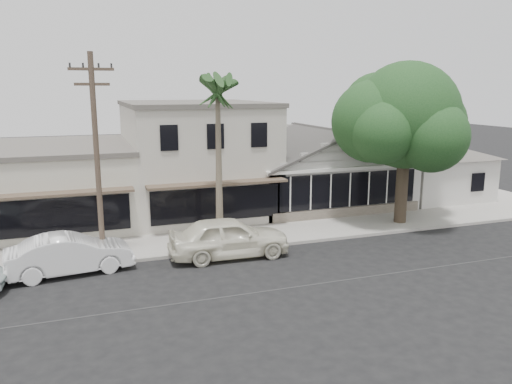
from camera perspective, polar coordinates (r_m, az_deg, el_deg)
name	(u,v)px	position (r m, az deg, el deg)	size (l,w,h in m)	color
ground	(344,280)	(20.59, 10.04, -9.90)	(140.00, 140.00, 0.00)	black
sidewalk_north	(124,249)	(24.56, -14.83, -6.32)	(90.00, 3.50, 0.15)	#9E9991
corner_shop	(319,165)	(32.88, 7.21, 3.08)	(10.40, 8.60, 5.10)	beige
side_cottage	(431,177)	(36.66, 19.41, 1.63)	(6.00, 6.00, 3.00)	beige
row_building_near	(195,159)	(31.10, -6.97, 3.77)	(8.00, 10.00, 6.50)	beige
row_building_midnear	(39,187)	(30.68, -23.56, 0.58)	(10.00, 10.00, 4.20)	beige
utility_pole	(97,155)	(21.97, -17.74, 4.02)	(1.80, 0.24, 9.00)	brown
car_0	(229,237)	(22.71, -3.11, -5.17)	(2.19, 5.45, 1.86)	silver
car_1	(70,254)	(22.13, -20.49, -6.66)	(1.75, 5.01, 1.65)	white
shade_tree	(402,118)	(28.61, 16.33, 8.07)	(8.11, 7.33, 9.00)	#433829
palm_east	(218,92)	(23.51, -4.41, 11.35)	(3.14, 3.14, 8.59)	#726651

